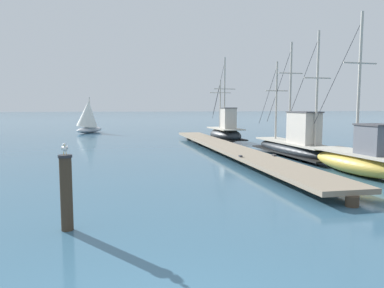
{
  "coord_description": "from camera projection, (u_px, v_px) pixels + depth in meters",
  "views": [
    {
      "loc": [
        -0.22,
        -3.06,
        2.69
      ],
      "look_at": [
        2.5,
        9.15,
        1.4
      ],
      "focal_mm": 34.04,
      "sensor_mm": 36.0,
      "label": 1
    }
  ],
  "objects": [
    {
      "name": "perched_seagull",
      "position": [
        65.0,
        148.0,
        7.77
      ],
      "size": [
        0.16,
        0.38,
        0.27
      ],
      "color": "gold",
      "rests_on": "mooring_piling"
    },
    {
      "name": "fishing_boat_0",
      "position": [
        226.0,
        132.0,
        27.54
      ],
      "size": [
        2.11,
        5.39,
        6.37
      ],
      "color": "black",
      "rests_on": "ground"
    },
    {
      "name": "fishing_boat_1",
      "position": [
        294.0,
        144.0,
        19.41
      ],
      "size": [
        1.73,
        8.02,
        6.23
      ],
      "color": "black",
      "rests_on": "ground"
    },
    {
      "name": "distant_sailboat",
      "position": [
        88.0,
        117.0,
        37.28
      ],
      "size": [
        3.23,
        4.2,
        3.66
      ],
      "color": "silver",
      "rests_on": "ground"
    },
    {
      "name": "mooring_piling",
      "position": [
        66.0,
        191.0,
        7.86
      ],
      "size": [
        0.3,
        0.3,
        1.66
      ],
      "color": "#3D3023",
      "rests_on": "ground"
    },
    {
      "name": "floating_dock",
      "position": [
        228.0,
        148.0,
        20.75
      ],
      "size": [
        2.12,
        22.88,
        0.53
      ],
      "color": "gray",
      "rests_on": "ground"
    },
    {
      "name": "fishing_boat_2",
      "position": [
        362.0,
        159.0,
        14.31
      ],
      "size": [
        2.01,
        5.73,
        6.37
      ],
      "color": "gold",
      "rests_on": "ground"
    }
  ]
}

